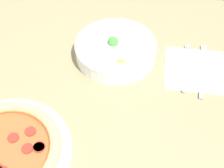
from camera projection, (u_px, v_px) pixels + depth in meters
name	position (u px, v px, depth m)	size (l,w,h in m)	color
dining_table	(70.00, 115.00, 0.90)	(1.10, 1.03, 0.77)	#706B4C
pizza	(2.00, 152.00, 0.68)	(0.30, 0.30, 0.04)	white
bowl	(115.00, 49.00, 0.88)	(0.23, 0.23, 0.07)	white
napkin	(195.00, 70.00, 0.86)	(0.18, 0.18, 0.00)	white
fork	(186.00, 68.00, 0.86)	(0.01, 0.18, 0.00)	silver
knife	(202.00, 72.00, 0.85)	(0.01, 0.20, 0.01)	silver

